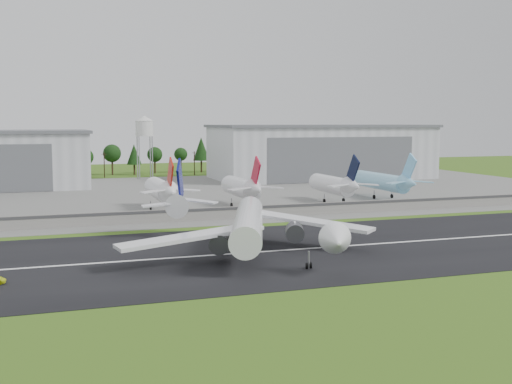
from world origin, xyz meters
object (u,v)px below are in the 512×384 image
object	(u,v)px
main_airliner	(250,230)
parked_jet_skyblue	(385,181)
parked_jet_red_a	(163,190)
parked_jet_red_b	(244,188)
parked_jet_navy	(336,185)

from	to	relation	value
main_airliner	parked_jet_skyblue	xyz separation A→B (m)	(73.10, 71.98, 1.25)
parked_jet_red_a	parked_jet_red_b	distance (m)	25.26
parked_jet_red_b	parked_jet_navy	bearing A→B (deg)	-0.01
parked_jet_navy	parked_jet_red_b	bearing A→B (deg)	179.99
main_airliner	parked_jet_red_b	distance (m)	69.96
parked_jet_red_a	parked_jet_navy	size ratio (longest dim) A/B	1.00
main_airliner	parked_jet_skyblue	size ratio (longest dim) A/B	1.54
main_airliner	parked_jet_red_b	size ratio (longest dim) A/B	1.84
main_airliner	parked_jet_red_b	xyz separation A→B (m)	(20.16, 66.98, 1.33)
parked_jet_red_b	parked_jet_red_a	bearing A→B (deg)	179.96
parked_jet_red_a	parked_jet_skyblue	bearing A→B (deg)	3.64
parked_jet_red_a	parked_jet_red_b	xyz separation A→B (m)	(25.26, -0.02, -0.13)
parked_jet_red_b	parked_jet_navy	size ratio (longest dim) A/B	1.00
parked_jet_navy	parked_jet_skyblue	world-z (taller)	parked_jet_skyblue
parked_jet_red_a	parked_jet_navy	distance (m)	56.98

